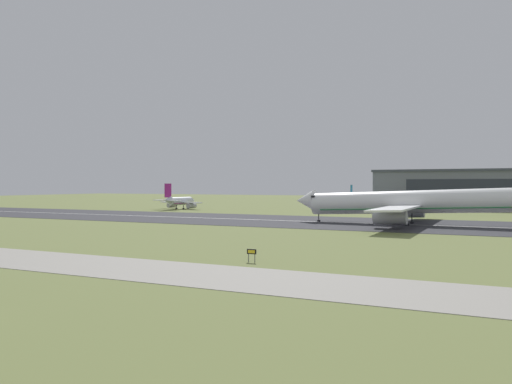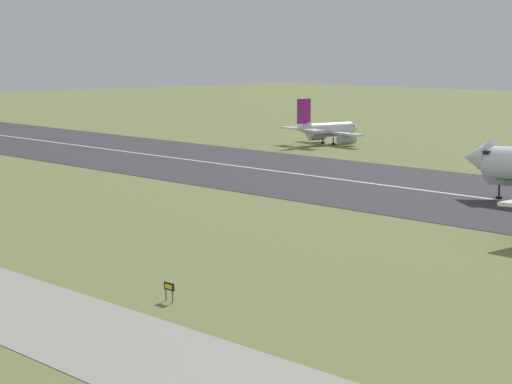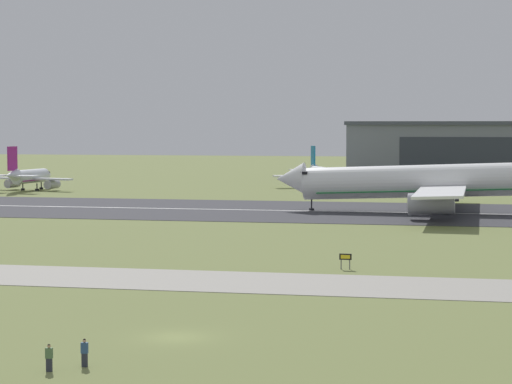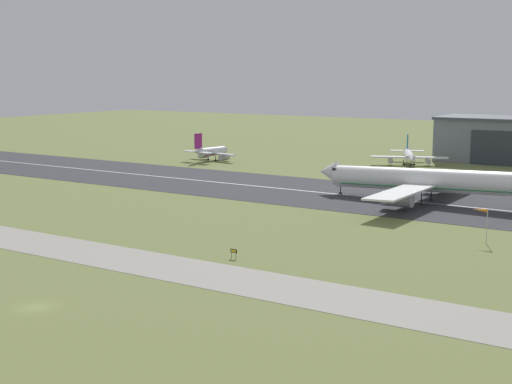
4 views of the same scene
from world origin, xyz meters
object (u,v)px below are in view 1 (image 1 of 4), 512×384
(airplane_parked_centre, at_px, (180,201))
(runway_sign, at_px, (252,253))
(airplane_landing, at_px, (413,203))
(airplane_parked_east, at_px, (356,202))

(airplane_parked_centre, bearing_deg, runway_sign, -52.63)
(airplane_landing, height_order, airplane_parked_east, airplane_landing)
(airplane_parked_centre, relative_size, runway_sign, 12.77)
(runway_sign, bearing_deg, airplane_parked_east, 98.16)
(airplane_parked_centre, height_order, runway_sign, airplane_parked_centre)
(runway_sign, bearing_deg, airplane_parked_centre, 127.37)
(airplane_landing, xyz_separation_m, airplane_parked_centre, (-90.49, 39.40, -2.16))
(airplane_landing, bearing_deg, airplane_parked_east, 114.22)
(airplane_parked_centre, xyz_separation_m, airplane_parked_east, (61.62, 24.77, 0.05))
(airplane_landing, relative_size, airplane_parked_centre, 2.94)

